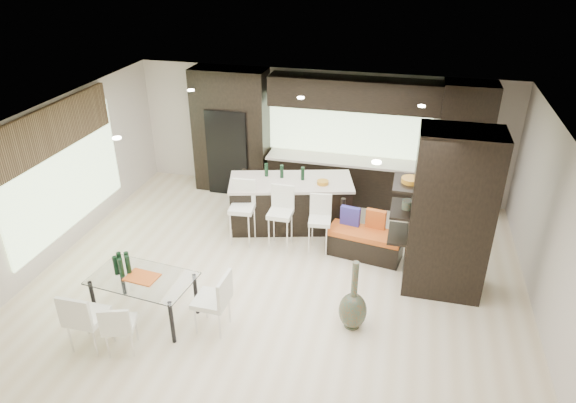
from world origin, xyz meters
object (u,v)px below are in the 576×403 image
(kitchen_island, at_px, (291,203))
(chair_end, at_px, (212,304))
(stool_left, at_px, (243,219))
(chair_far, at_px, (88,320))
(stool_right, at_px, (319,230))
(bench, at_px, (364,244))
(floor_vase, at_px, (354,295))
(chair_near, at_px, (120,328))
(dining_table, at_px, (145,298))
(stool_mid, at_px, (280,224))

(kitchen_island, bearing_deg, chair_end, -112.10)
(kitchen_island, height_order, stool_left, stool_left)
(stool_left, xyz_separation_m, chair_far, (-1.19, -3.12, -0.05))
(kitchen_island, distance_m, chair_far, 4.38)
(stool_right, relative_size, chair_far, 0.98)
(kitchen_island, bearing_deg, stool_right, -63.06)
(bench, relative_size, chair_end, 1.49)
(kitchen_island, xyz_separation_m, chair_far, (-1.91, -3.94, -0.04))
(stool_left, relative_size, chair_far, 1.10)
(stool_left, distance_m, floor_vase, 2.94)
(stool_left, relative_size, bench, 0.75)
(stool_left, distance_m, chair_near, 3.17)
(floor_vase, bearing_deg, kitchen_island, 120.44)
(stool_right, distance_m, chair_end, 2.65)
(bench, bearing_deg, dining_table, -131.08)
(stool_left, distance_m, dining_table, 2.49)
(chair_near, height_order, chair_end, chair_end)
(stool_right, xyz_separation_m, chair_end, (-1.11, -2.40, 0.00))
(stool_mid, height_order, chair_near, stool_mid)
(stool_mid, relative_size, dining_table, 0.64)
(stool_right, bearing_deg, chair_far, -136.55)
(chair_end, bearing_deg, dining_table, 91.97)
(kitchen_island, xyz_separation_m, stool_mid, (0.00, -0.81, -0.01))
(stool_left, height_order, floor_vase, floor_vase)
(stool_left, relative_size, stool_mid, 1.03)
(kitchen_island, distance_m, floor_vase, 3.10)
(stool_mid, bearing_deg, chair_end, -99.24)
(chair_near, relative_size, chair_end, 0.87)
(kitchen_island, relative_size, bench, 1.79)
(stool_left, xyz_separation_m, chair_end, (0.33, -2.38, -0.05))
(bench, height_order, chair_far, chair_far)
(kitchen_island, height_order, chair_end, kitchen_island)
(chair_near, bearing_deg, stool_left, 58.08)
(bench, distance_m, chair_far, 4.69)
(stool_right, bearing_deg, stool_mid, 174.78)
(stool_mid, distance_m, floor_vase, 2.43)
(stool_mid, distance_m, bench, 1.55)
(stool_mid, height_order, bench, stool_mid)
(dining_table, bearing_deg, stool_right, 54.30)
(dining_table, xyz_separation_m, chair_near, (0.00, -0.70, 0.02))
(bench, height_order, floor_vase, floor_vase)
(floor_vase, xyz_separation_m, chair_end, (-1.96, -0.53, -0.13))
(bench, bearing_deg, floor_vase, -79.41)
(stool_mid, height_order, chair_end, stool_mid)
(kitchen_island, bearing_deg, stool_mid, -105.12)
(bench, bearing_deg, chair_near, -123.90)
(kitchen_island, xyz_separation_m, dining_table, (-1.45, -3.20, -0.13))
(chair_near, relative_size, chair_far, 0.85)
(bench, bearing_deg, stool_right, -167.16)
(kitchen_island, bearing_deg, stool_left, -146.35)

